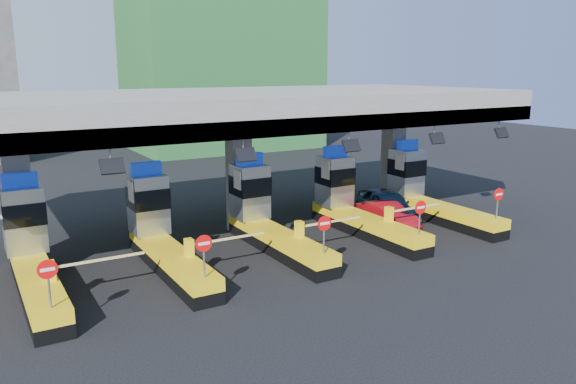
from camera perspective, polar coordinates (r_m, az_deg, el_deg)
ground at (r=26.24m, az=-2.04°, el=-5.56°), size 120.00×120.00×0.00m
toll_canopy at (r=27.57m, az=-5.02°, el=8.30°), size 28.00×12.09×7.00m
toll_lane_far_left at (r=23.31m, az=-24.69°, el=-5.49°), size 4.43×8.00×4.16m
toll_lane_left at (r=24.22m, az=-12.87°, el=-3.97°), size 4.43×8.00×4.16m
toll_lane_center at (r=26.08m, az=-2.35°, el=-2.47°), size 4.43×8.00×4.16m
toll_lane_right at (r=28.69m, az=6.48°, el=-1.15°), size 4.43×8.00×4.16m
toll_lane_far_right at (r=31.89m, az=13.69°, el=-0.04°), size 4.43×8.00×4.16m
bg_building_scaffold at (r=59.27m, az=-6.95°, el=18.13°), size 18.00×12.00×28.00m
van at (r=30.91m, az=10.06°, el=-1.33°), size 3.03×5.24×1.68m
red_car at (r=29.64m, az=10.02°, el=-2.30°), size 1.41×3.97×1.30m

